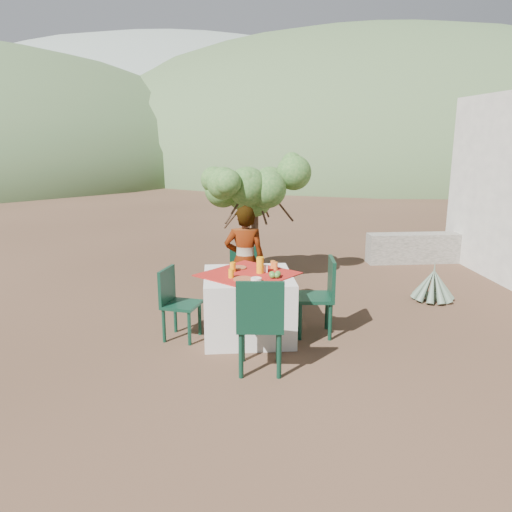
{
  "coord_description": "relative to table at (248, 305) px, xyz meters",
  "views": [
    {
      "loc": [
        -0.52,
        -5.42,
        2.33
      ],
      "look_at": [
        -0.03,
        0.55,
        0.88
      ],
      "focal_mm": 35.0,
      "sensor_mm": 36.0,
      "label": 1
    }
  ],
  "objects": [
    {
      "name": "ground",
      "position": [
        0.15,
        -0.15,
        -0.38
      ],
      "size": [
        160.0,
        160.0,
        0.0
      ],
      "primitive_type": "plane",
      "color": "#3A261A",
      "rests_on": "ground"
    },
    {
      "name": "table",
      "position": [
        0.0,
        0.0,
        0.0
      ],
      "size": [
        1.3,
        1.3,
        0.76
      ],
      "color": "white",
      "rests_on": "ground"
    },
    {
      "name": "chair_far",
      "position": [
        0.01,
        1.09,
        0.08
      ],
      "size": [
        0.4,
        0.4,
        0.82
      ],
      "rotation": [
        0.0,
        0.0,
        -0.06
      ],
      "color": "black",
      "rests_on": "ground"
    },
    {
      "name": "chair_near",
      "position": [
        0.05,
        -0.99,
        0.17
      ],
      "size": [
        0.5,
        0.5,
        1.0
      ],
      "rotation": [
        0.0,
        0.0,
        3.04
      ],
      "color": "black",
      "rests_on": "ground"
    },
    {
      "name": "chair_left",
      "position": [
        -0.85,
        -0.01,
        0.09
      ],
      "size": [
        0.5,
        0.5,
        0.84
      ],
      "rotation": [
        0.0,
        0.0,
        1.22
      ],
      "color": "black",
      "rests_on": "ground"
    },
    {
      "name": "chair_right",
      "position": [
        0.86,
        -0.04,
        0.14
      ],
      "size": [
        0.48,
        0.48,
        0.94
      ],
      "rotation": [
        0.0,
        0.0,
        4.6
      ],
      "color": "black",
      "rests_on": "ground"
    },
    {
      "name": "person",
      "position": [
        0.01,
        0.74,
        0.35
      ],
      "size": [
        0.57,
        0.41,
        1.46
      ],
      "primitive_type": "imported",
      "rotation": [
        0.0,
        0.0,
        3.03
      ],
      "color": "#8C6651",
      "rests_on": "ground"
    },
    {
      "name": "shrub_tree",
      "position": [
        0.32,
        2.29,
        1.04
      ],
      "size": [
        1.53,
        1.5,
        1.79
      ],
      "color": "#433021",
      "rests_on": "ground"
    },
    {
      "name": "agave",
      "position": [
        2.75,
        1.08,
        -0.16
      ],
      "size": [
        0.61,
        0.62,
        0.65
      ],
      "rotation": [
        0.0,
        0.0,
        0.41
      ],
      "color": "#5C725C",
      "rests_on": "ground"
    },
    {
      "name": "stone_wall",
      "position": [
        3.75,
        3.25,
        -0.1
      ],
      "size": [
        2.6,
        0.35,
        0.55
      ],
      "primitive_type": "cube",
      "color": "gray",
      "rests_on": "ground"
    },
    {
      "name": "hill_near_right",
      "position": [
        12.15,
        35.85,
        -0.38
      ],
      "size": [
        48.0,
        48.0,
        20.0
      ],
      "primitive_type": "ellipsoid",
      "color": "#435B33",
      "rests_on": "ground"
    },
    {
      "name": "hill_far_center",
      "position": [
        -3.85,
        51.85,
        -0.38
      ],
      "size": [
        60.0,
        60.0,
        24.0
      ],
      "primitive_type": "ellipsoid",
      "color": "gray",
      "rests_on": "ground"
    },
    {
      "name": "hill_far_right",
      "position": [
        28.15,
        45.85,
        -0.38
      ],
      "size": [
        36.0,
        36.0,
        14.0
      ],
      "primitive_type": "ellipsoid",
      "color": "gray",
      "rests_on": "ground"
    },
    {
      "name": "plate_far",
      "position": [
        -0.11,
        0.26,
        0.39
      ],
      "size": [
        0.21,
        0.21,
        0.01
      ],
      "primitive_type": "cylinder",
      "color": "brown",
      "rests_on": "table"
    },
    {
      "name": "plate_near",
      "position": [
        -0.07,
        -0.24,
        0.39
      ],
      "size": [
        0.23,
        0.23,
        0.01
      ],
      "primitive_type": "cylinder",
      "color": "brown",
      "rests_on": "table"
    },
    {
      "name": "glass_far",
      "position": [
        -0.17,
        0.11,
        0.44
      ],
      "size": [
        0.07,
        0.07,
        0.11
      ],
      "primitive_type": "cylinder",
      "color": "#FF9D10",
      "rests_on": "table"
    },
    {
      "name": "glass_near",
      "position": [
        -0.2,
        -0.15,
        0.43
      ],
      "size": [
        0.06,
        0.06,
        0.1
      ],
      "primitive_type": "cylinder",
      "color": "#FF9D10",
      "rests_on": "table"
    },
    {
      "name": "juice_pitcher",
      "position": [
        0.14,
        0.02,
        0.48
      ],
      "size": [
        0.09,
        0.09,
        0.19
      ],
      "primitive_type": "cylinder",
      "color": "#FF9D10",
      "rests_on": "table"
    },
    {
      "name": "bowl_plate",
      "position": [
        0.06,
        -0.37,
        0.39
      ],
      "size": [
        0.21,
        0.21,
        0.01
      ],
      "primitive_type": "cylinder",
      "color": "brown",
      "rests_on": "table"
    },
    {
      "name": "white_bowl",
      "position": [
        0.06,
        -0.37,
        0.42
      ],
      "size": [
        0.12,
        0.12,
        0.04
      ],
      "primitive_type": "cylinder",
      "color": "white",
      "rests_on": "bowl_plate"
    },
    {
      "name": "jar_left",
      "position": [
        0.34,
        0.15,
        0.43
      ],
      "size": [
        0.06,
        0.06,
        0.09
      ],
      "primitive_type": "cylinder",
      "color": "orange",
      "rests_on": "table"
    },
    {
      "name": "jar_right",
      "position": [
        0.32,
        0.23,
        0.43
      ],
      "size": [
        0.06,
        0.06,
        0.09
      ],
      "primitive_type": "cylinder",
      "color": "orange",
      "rests_on": "table"
    },
    {
      "name": "napkin_holder",
      "position": [
        0.2,
        0.05,
        0.42
      ],
      "size": [
        0.07,
        0.04,
        0.08
      ],
      "primitive_type": "cube",
      "rotation": [
        0.0,
        0.0,
        -0.13
      ],
      "color": "white",
      "rests_on": "table"
    },
    {
      "name": "fruit_cluster",
      "position": [
        0.29,
        -0.19,
        0.42
      ],
      "size": [
        0.14,
        0.13,
        0.07
      ],
      "color": "#46822F",
      "rests_on": "table"
    }
  ]
}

